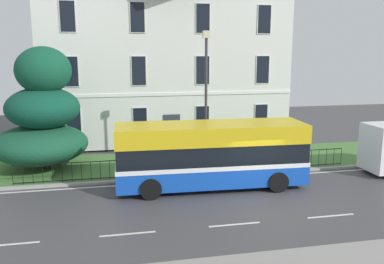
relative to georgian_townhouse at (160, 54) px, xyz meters
name	(u,v)px	position (x,y,z in m)	size (l,w,h in m)	color
ground_plane	(258,195)	(2.47, -14.91, -6.21)	(60.00, 56.00, 0.18)	#434144
georgian_townhouse	(160,54)	(0.00, 0.00, 0.00)	(16.90, 11.00, 12.10)	silver
iron_verge_railing	(190,165)	(0.00, -11.55, -5.58)	(17.33, 0.04, 0.97)	black
evergreen_tree	(42,119)	(-7.55, -8.81, -3.35)	(5.00, 5.00, 6.55)	#423328
single_decker_bus	(211,154)	(0.64, -13.37, -4.57)	(9.05, 2.97, 3.09)	#1449B8
street_lamp_post	(206,93)	(0.93, -11.12, -1.93)	(0.36, 0.24, 7.31)	#333338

